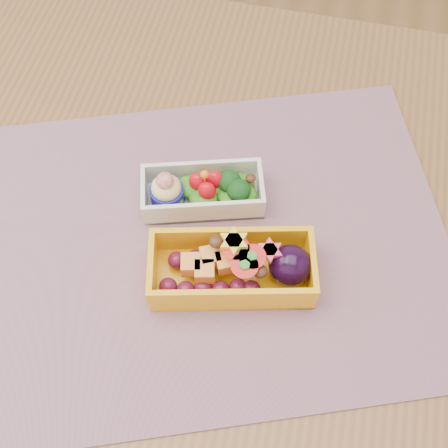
% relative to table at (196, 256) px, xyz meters
% --- Properties ---
extents(ground, '(3.00, 3.00, 0.00)m').
position_rel_table_xyz_m(ground, '(0.00, 0.00, -0.65)').
color(ground, olive).
extents(table, '(1.20, 0.80, 0.75)m').
position_rel_table_xyz_m(table, '(0.00, 0.00, 0.00)').
color(table, brown).
rests_on(table, ground).
extents(placemat, '(0.67, 0.60, 0.00)m').
position_rel_table_xyz_m(placemat, '(0.04, -0.02, 0.10)').
color(placemat, '#A37085').
rests_on(placemat, table).
extents(bento_white, '(0.16, 0.10, 0.06)m').
position_rel_table_xyz_m(bento_white, '(0.01, 0.03, 0.12)').
color(bento_white, silver).
rests_on(bento_white, placemat).
extents(bento_yellow, '(0.20, 0.12, 0.06)m').
position_rel_table_xyz_m(bento_yellow, '(0.07, -0.07, 0.13)').
color(bento_yellow, '#EDA20C').
rests_on(bento_yellow, placemat).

